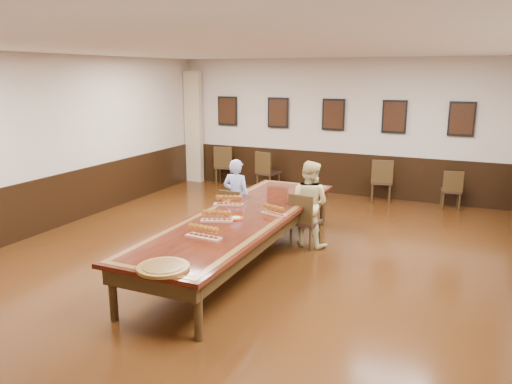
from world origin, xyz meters
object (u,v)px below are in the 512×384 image
at_px(spare_chair_a, 225,165).
at_px(carved_platter, 163,267).
at_px(spare_chair_b, 268,171).
at_px(person_man, 236,197).
at_px(chair_man, 234,212).
at_px(person_woman, 309,204).
at_px(conference_table, 243,224).
at_px(spare_chair_c, 381,180).
at_px(chair_woman, 306,220).
at_px(spare_chair_d, 451,189).

distance_m(spare_chair_a, carved_platter, 7.66).
bearing_deg(spare_chair_b, person_man, 117.41).
distance_m(chair_man, spare_chair_a, 4.25).
height_order(chair_man, person_woman, person_woman).
bearing_deg(chair_man, conference_table, 122.85).
xyz_separation_m(person_man, carved_platter, (0.82, -3.47, 0.08)).
distance_m(spare_chair_c, carved_platter, 7.02).
bearing_deg(spare_chair_c, person_man, 48.79).
bearing_deg(carved_platter, chair_woman, 81.09).
bearing_deg(carved_platter, conference_table, 93.44).
bearing_deg(person_woman, chair_woman, 90.00).
height_order(spare_chair_a, carved_platter, spare_chair_a).
height_order(spare_chair_c, spare_chair_d, spare_chair_c).
distance_m(spare_chair_b, person_man, 3.48).
height_order(person_man, conference_table, person_man).
bearing_deg(spare_chair_d, person_man, 36.16).
relative_size(spare_chair_d, person_man, 0.62).
xyz_separation_m(spare_chair_b, spare_chair_c, (2.74, 0.07, -0.00)).
bearing_deg(person_man, spare_chair_a, -59.31).
height_order(spare_chair_a, person_man, person_man).
distance_m(chair_woman, person_man, 1.37).
distance_m(person_woman, conference_table, 1.34).
bearing_deg(chair_man, spare_chair_b, -76.66).
xyz_separation_m(chair_woman, spare_chair_b, (-2.15, 3.50, 0.03)).
xyz_separation_m(chair_man, spare_chair_a, (-2.11, 3.69, 0.08)).
distance_m(spare_chair_b, conference_table, 4.79).
xyz_separation_m(person_woman, conference_table, (-0.68, -1.15, -0.11)).
bearing_deg(person_man, chair_woman, 175.48).
distance_m(chair_woman, spare_chair_d, 4.13).
xyz_separation_m(person_man, conference_table, (0.68, -1.16, -0.08)).
bearing_deg(chair_woman, chair_man, 7.87).
bearing_deg(person_man, conference_table, 120.73).
bearing_deg(spare_chair_a, spare_chair_b, 157.87).
bearing_deg(spare_chair_a, chair_woman, 120.23).
distance_m(spare_chair_b, carved_platter, 7.05).
relative_size(spare_chair_a, conference_table, 0.20).
height_order(spare_chair_c, person_woman, person_woman).
relative_size(chair_man, spare_chair_a, 0.85).
xyz_separation_m(spare_chair_b, person_woman, (2.17, -3.40, 0.23)).
xyz_separation_m(chair_man, person_woman, (1.36, 0.08, 0.29)).
bearing_deg(spare_chair_d, spare_chair_b, -8.12).
xyz_separation_m(chair_woman, conference_table, (-0.66, -1.05, 0.15)).
height_order(spare_chair_a, conference_table, spare_chair_a).
height_order(spare_chair_d, person_man, person_man).
height_order(chair_woman, spare_chair_c, spare_chair_c).
height_order(spare_chair_b, conference_table, spare_chair_b).
xyz_separation_m(chair_woman, carved_platter, (-0.53, -3.35, 0.31)).
bearing_deg(carved_platter, person_woman, 81.10).
height_order(spare_chair_d, carved_platter, spare_chair_d).
bearing_deg(conference_table, carved_platter, -86.56).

